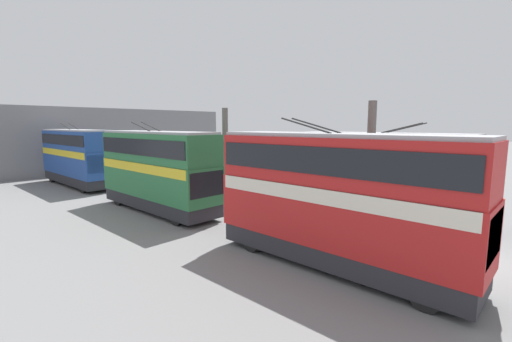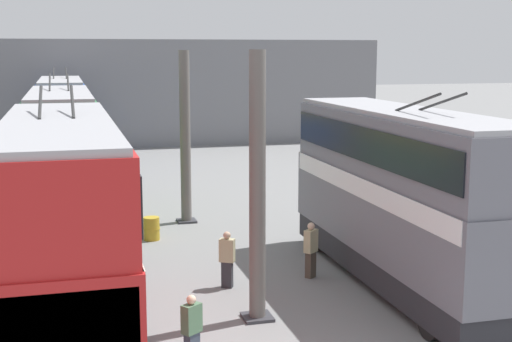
{
  "view_description": "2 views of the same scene",
  "coord_description": "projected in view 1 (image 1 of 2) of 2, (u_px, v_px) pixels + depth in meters",
  "views": [
    {
      "loc": [
        -2.55,
        16.03,
        5.49
      ],
      "look_at": [
        13.27,
        -0.97,
        2.34
      ],
      "focal_mm": 24.0,
      "sensor_mm": 36.0,
      "label": 1
    },
    {
      "loc": [
        -11.62,
        4.43,
        6.59
      ],
      "look_at": [
        8.48,
        -0.98,
        3.08
      ],
      "focal_mm": 50.0,
      "sensor_mm": 36.0,
      "label": 2
    }
  ],
  "objects": [
    {
      "name": "ground_plane",
      "position": [
        475.0,
        259.0,
        14.09
      ],
      "size": [
        240.0,
        240.0,
        0.0
      ],
      "primitive_type": "plane",
      "color": "slate"
    },
    {
      "name": "depot_back_wall",
      "position": [
        94.0,
        140.0,
        39.0
      ],
      "size": [
        0.5,
        36.0,
        7.39
      ],
      "color": "slate",
      "rests_on": "ground_plane"
    },
    {
      "name": "support_column_near",
      "position": [
        370.0,
        172.0,
        16.83
      ],
      "size": [
        0.73,
        0.73,
        6.64
      ],
      "color": "#605B56",
      "rests_on": "ground_plane"
    },
    {
      "name": "support_column_far",
      "position": [
        225.0,
        158.0,
        23.98
      ],
      "size": [
        0.73,
        0.73,
        6.64
      ],
      "color": "#605B56",
      "rests_on": "ground_plane"
    },
    {
      "name": "bus_left_far",
      "position": [
        379.0,
        168.0,
        21.23
      ],
      "size": [
        10.77,
        2.54,
        5.62
      ],
      "color": "black",
      "rests_on": "ground_plane"
    },
    {
      "name": "bus_right_near",
      "position": [
        337.0,
        193.0,
        12.97
      ],
      "size": [
        10.11,
        2.54,
        5.79
      ],
      "color": "black",
      "rests_on": "ground_plane"
    },
    {
      "name": "bus_right_mid",
      "position": [
        157.0,
        166.0,
        21.58
      ],
      "size": [
        9.95,
        2.54,
        5.7
      ],
      "color": "black",
      "rests_on": "ground_plane"
    },
    {
      "name": "bus_right_far",
      "position": [
        77.0,
        154.0,
        30.68
      ],
      "size": [
        10.65,
        2.54,
        5.67
      ],
      "color": "black",
      "rests_on": "ground_plane"
    },
    {
      "name": "person_aisle_midway",
      "position": [
        322.0,
        210.0,
        18.72
      ],
      "size": [
        0.41,
        0.48,
        1.62
      ],
      "rotation": [
        0.0,
        0.0,
        2.64
      ],
      "color": "#2D2D33",
      "rests_on": "ground_plane"
    },
    {
      "name": "person_by_right_row",
      "position": [
        396.0,
        238.0,
        14.2
      ],
      "size": [
        0.44,
        0.48,
        1.55
      ],
      "rotation": [
        0.0,
        0.0,
        0.61
      ],
      "color": "#384251",
      "rests_on": "ground_plane"
    },
    {
      "name": "person_by_left_row",
      "position": [
        342.0,
        201.0,
        20.74
      ],
      "size": [
        0.44,
        0.48,
        1.66
      ],
      "rotation": [
        0.0,
        0.0,
        0.65
      ],
      "color": "#473D33",
      "rests_on": "ground_plane"
    },
    {
      "name": "oil_drum",
      "position": [
        232.0,
        206.0,
        21.58
      ],
      "size": [
        0.59,
        0.59,
        0.82
      ],
      "color": "#B28E23",
      "rests_on": "ground_plane"
    }
  ]
}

